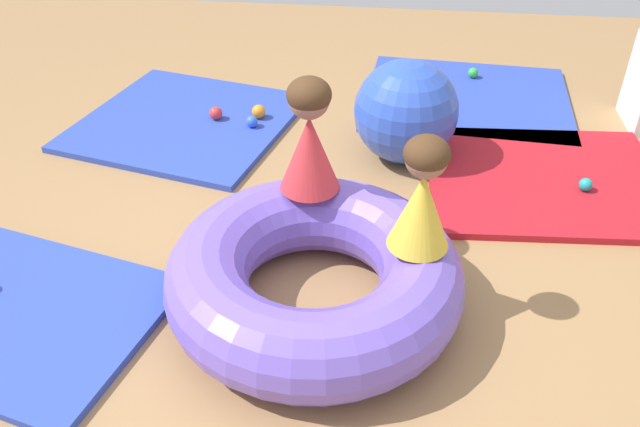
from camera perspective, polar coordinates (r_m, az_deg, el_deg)
name	(u,v)px	position (r m, az deg, el deg)	size (l,w,h in m)	color
ground_plane	(307,285)	(3.03, -1.18, -6.25)	(8.00, 8.00, 0.00)	#9E7549
gym_mat_far_right	(546,180)	(3.93, 19.13, 2.81)	(1.33, 1.13, 0.04)	#B21923
gym_mat_front	(186,122)	(4.42, -11.62, 7.87)	(1.29, 1.26, 0.04)	#2D47B7
gym_mat_far_left	(467,98)	(4.76, 12.71, 9.81)	(1.39, 1.20, 0.04)	#2D47B7
gym_mat_near_right	(0,308)	(3.21, -26.18, -7.46)	(1.39, 0.91, 0.04)	#2D47B7
inflatable_cushion	(314,276)	(2.81, -0.51, -5.45)	(1.28, 1.28, 0.36)	#7056D1
child_in_yellow	(422,195)	(2.58, 8.95, 1.63)	(0.32, 0.32, 0.50)	yellow
child_in_red	(309,137)	(2.90, -0.93, 6.74)	(0.32, 0.32, 0.54)	red
play_ball_blue	(252,122)	(4.23, -5.98, 8.00)	(0.08, 0.08, 0.08)	blue
play_ball_red	(216,113)	(4.35, -9.09, 8.65)	(0.08, 0.08, 0.08)	red
play_ball_orange	(259,112)	(4.33, -5.38, 8.87)	(0.09, 0.09, 0.09)	orange
play_ball_green	(473,73)	(5.03, 13.24, 11.89)	(0.07, 0.07, 0.07)	green
play_ball_teal	(586,185)	(3.85, 22.21, 2.35)	(0.07, 0.07, 0.07)	teal
exercise_ball_large	(406,112)	(3.86, 7.52, 8.83)	(0.61, 0.61, 0.61)	blue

